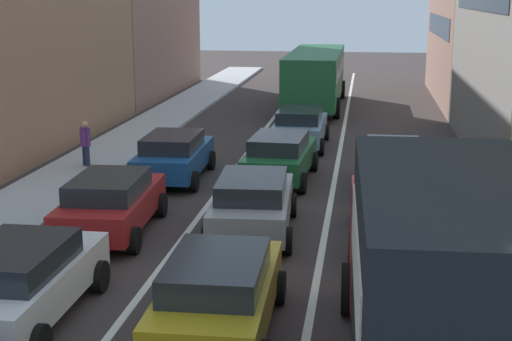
% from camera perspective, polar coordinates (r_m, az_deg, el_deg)
% --- Properties ---
extents(sidewalk_left, '(2.60, 64.00, 0.14)m').
position_cam_1_polar(sidewalk_left, '(27.65, -11.40, 1.23)').
color(sidewalk_left, '#BABABA').
rests_on(sidewalk_left, ground).
extents(lane_stripe_left, '(0.16, 60.00, 0.01)m').
position_cam_1_polar(lane_stripe_left, '(26.41, -1.12, 0.78)').
color(lane_stripe_left, silver).
rests_on(lane_stripe_left, ground).
extents(lane_stripe_right, '(0.16, 60.00, 0.01)m').
position_cam_1_polar(lane_stripe_right, '(26.08, 6.27, 0.53)').
color(lane_stripe_right, silver).
rests_on(lane_stripe_right, ground).
extents(removalist_box_truck, '(2.92, 7.78, 3.58)m').
position_cam_1_polar(removalist_box_truck, '(10.84, 13.97, -7.74)').
color(removalist_box_truck, '#A51E1E').
rests_on(removalist_box_truck, ground).
extents(sedan_centre_lane_second, '(2.15, 4.34, 1.49)m').
position_cam_1_polar(sedan_centre_lane_second, '(12.97, -2.91, -9.33)').
color(sedan_centre_lane_second, '#B29319').
rests_on(sedan_centre_lane_second, ground).
extents(wagon_left_lane_second, '(2.09, 4.32, 1.49)m').
position_cam_1_polar(wagon_left_lane_second, '(14.14, -17.59, -8.00)').
color(wagon_left_lane_second, silver).
rests_on(wagon_left_lane_second, ground).
extents(hatchback_centre_lane_third, '(2.27, 4.40, 1.49)m').
position_cam_1_polar(hatchback_centre_lane_third, '(18.27, -0.26, -2.47)').
color(hatchback_centre_lane_third, gray).
rests_on(hatchback_centre_lane_third, ground).
extents(sedan_left_lane_third, '(2.25, 4.39, 1.49)m').
position_cam_1_polar(sedan_left_lane_third, '(18.63, -11.06, -2.41)').
color(sedan_left_lane_third, '#A51E1E').
rests_on(sedan_left_lane_third, ground).
extents(coupe_centre_lane_fourth, '(2.24, 4.38, 1.49)m').
position_cam_1_polar(coupe_centre_lane_fourth, '(23.45, 1.82, 1.12)').
color(coupe_centre_lane_fourth, '#19592D').
rests_on(coupe_centre_lane_fourth, ground).
extents(sedan_left_lane_fourth, '(2.16, 4.35, 1.49)m').
position_cam_1_polar(sedan_left_lane_fourth, '(23.71, -6.31, 1.18)').
color(sedan_left_lane_fourth, '#194C8C').
rests_on(sedan_left_lane_fourth, ground).
extents(sedan_centre_lane_fifth, '(2.10, 4.32, 1.49)m').
position_cam_1_polar(sedan_centre_lane_fifth, '(28.66, 3.39, 3.38)').
color(sedan_centre_lane_fifth, '#759EB7').
rests_on(sedan_centre_lane_fifth, ground).
extents(sedan_right_lane_behind_truck, '(2.09, 4.32, 1.49)m').
position_cam_1_polar(sedan_right_lane_behind_truck, '(17.89, 10.53, -3.05)').
color(sedan_right_lane_behind_truck, beige).
rests_on(sedan_right_lane_behind_truck, ground).
extents(wagon_right_lane_far, '(2.07, 4.31, 1.49)m').
position_cam_1_polar(wagon_right_lane_far, '(22.72, 10.45, 0.49)').
color(wagon_right_lane_far, black).
rests_on(wagon_right_lane_far, ground).
extents(bus_mid_queue_primary, '(2.82, 10.51, 2.90)m').
position_cam_1_polar(bus_mid_queue_primary, '(38.43, 4.59, 7.40)').
color(bus_mid_queue_primary, '#1E6033').
rests_on(bus_mid_queue_primary, ground).
extents(pedestrian_near_kerb, '(0.43, 0.39, 1.66)m').
position_cam_1_polar(pedestrian_near_kerb, '(25.51, -12.94, 2.14)').
color(pedestrian_near_kerb, '#262D47').
rests_on(pedestrian_near_kerb, ground).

